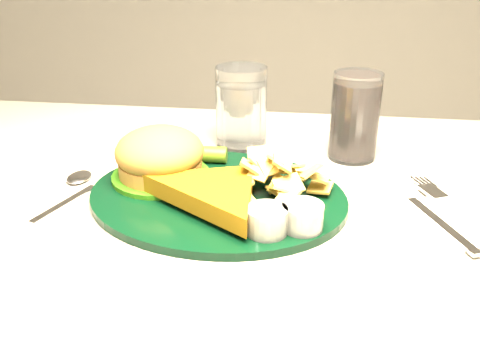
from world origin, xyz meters
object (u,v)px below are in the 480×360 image
object	(u,v)px
dinner_plate	(217,174)
cola_glass	(355,117)
fork_napkin	(440,220)
water_glass	(241,107)

from	to	relation	value
dinner_plate	cola_glass	size ratio (longest dim) A/B	2.54
dinner_plate	fork_napkin	bearing A→B (deg)	3.48
dinner_plate	water_glass	xyz separation A→B (m)	(0.00, 0.21, 0.03)
fork_napkin	dinner_plate	bearing A→B (deg)	151.67
dinner_plate	water_glass	distance (m)	0.21
cola_glass	fork_napkin	bearing A→B (deg)	-64.54
dinner_plate	cola_glass	xyz separation A→B (m)	(0.19, 0.18, 0.03)
dinner_plate	fork_napkin	distance (m)	0.29
water_glass	fork_napkin	xyz separation A→B (m)	(0.28, -0.24, -0.06)
water_glass	fork_napkin	world-z (taller)	water_glass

